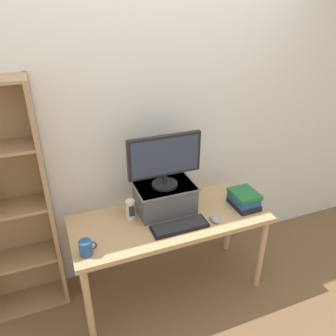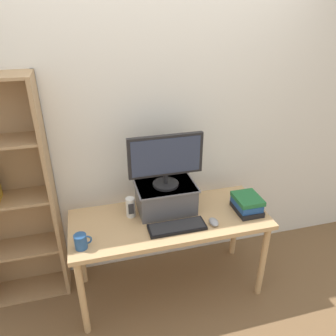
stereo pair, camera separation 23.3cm
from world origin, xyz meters
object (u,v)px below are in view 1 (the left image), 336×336
Objects in this scene: riser_box at (165,197)px; computer_monitor at (165,159)px; desk at (170,226)px; bookshelf_unit at (0,207)px; keyboard at (180,226)px; computer_mouse at (215,219)px; book_stack at (244,199)px; desk_speaker at (131,210)px; coffee_mug at (86,248)px.

riser_box is 0.82× the size of computer_monitor.
desk is 1.22m from bookshelf_unit.
riser_box is 0.28m from keyboard.
computer_monitor is 0.58m from computer_mouse.
computer_mouse is at bearing -17.37° from bookshelf_unit.
book_stack is at bearing 16.82° from computer_mouse.
desk_speaker reaches higher than book_stack.
desk_speaker reaches higher than desk.
book_stack is (0.59, 0.07, 0.05)m from keyboard.
bookshelf_unit is 3.21× the size of computer_monitor.
computer_monitor is 3.58× the size of desk_speaker.
computer_monitor reaches higher than book_stack.
riser_box is at bearing 3.56° from desk_speaker.
computer_monitor reaches higher than computer_mouse.
computer_monitor is 0.81m from coffee_mug.
riser_box is 2.94× the size of desk_speaker.
desk_speaker is (-0.30, 0.24, 0.07)m from keyboard.
book_stack reaches higher than coffee_mug.
bookshelf_unit reaches higher than keyboard.
computer_mouse is (0.29, -0.27, -0.42)m from computer_monitor.
coffee_mug is (-0.95, -0.02, 0.03)m from computer_mouse.
riser_box is 0.28m from desk_speaker.
bookshelf_unit is 1.53m from computer_mouse.
riser_box is 0.63m from book_stack.
coffee_mug is (-0.65, -0.17, 0.13)m from desk.
book_stack is at bearing -16.77° from riser_box.
computer_mouse is at bearing 0.97° from coffee_mug.
desk_speaker is at bearing 141.06° from keyboard.
computer_monitor is 0.46m from desk_speaker.
desk is 3.27× the size of riser_box.
coffee_mug is (-0.67, -0.04, 0.04)m from keyboard.
bookshelf_unit is 0.90m from desk_speaker.
computer_monitor is (1.15, -0.18, 0.25)m from bookshelf_unit.
desk is at bearing -89.52° from riser_box.
bookshelf_unit is 3.91× the size of riser_box.
riser_box is at bearing 136.70° from computer_mouse.
desk_speaker is (-0.28, 0.10, 0.16)m from desk.
computer_monitor reaches higher than riser_box.
riser_box is 1.88× the size of book_stack.
computer_monitor reaches higher than desk_speaker.
keyboard is at bearing -20.29° from bookshelf_unit.
computer_monitor is at bearing 24.01° from coffee_mug.
computer_mouse is 0.89× the size of coffee_mug.
keyboard is (0.02, -0.26, -0.43)m from computer_monitor.
coffee_mug is at bearing -175.00° from book_stack.
desk is 3.58× the size of keyboard.
computer_mouse is at bearing -163.18° from book_stack.
keyboard is at bearing 3.04° from coffee_mug.
computer_monitor is 2.29× the size of book_stack.
computer_mouse is 0.95m from coffee_mug.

